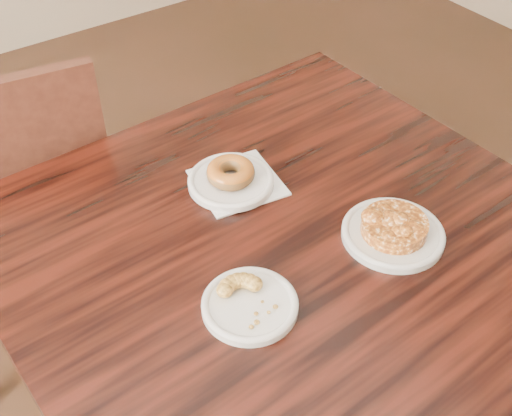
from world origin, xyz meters
TOP-DOWN VIEW (x-y plane):
  - cafe_table at (0.20, 0.13)m, footprint 0.95×0.95m
  - chair_far at (-0.11, 0.87)m, footprint 0.58×0.58m
  - napkin at (0.21, 0.31)m, footprint 0.17×0.17m
  - plate_donut at (0.20, 0.31)m, footprint 0.16×0.16m
  - plate_cruller at (0.06, 0.06)m, footprint 0.14×0.14m
  - plate_fritter at (0.34, 0.05)m, footprint 0.17×0.17m
  - glazed_donut at (0.20, 0.31)m, footprint 0.09×0.09m
  - apple_fritter at (0.34, 0.05)m, footprint 0.15×0.15m
  - cruller_fragment at (0.06, 0.06)m, footprint 0.09×0.09m

SIDE VIEW (x-z plane):
  - cafe_table at x=0.20m, z-range 0.00..0.75m
  - chair_far at x=-0.11m, z-range 0.00..0.90m
  - napkin at x=0.21m, z-range 0.75..0.75m
  - plate_cruller at x=0.06m, z-range 0.75..0.76m
  - plate_fritter at x=0.34m, z-range 0.75..0.76m
  - plate_donut at x=0.20m, z-range 0.75..0.77m
  - cruller_fragment at x=0.06m, z-range 0.76..0.79m
  - apple_fritter at x=0.34m, z-range 0.76..0.80m
  - glazed_donut at x=0.20m, z-range 0.77..0.80m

